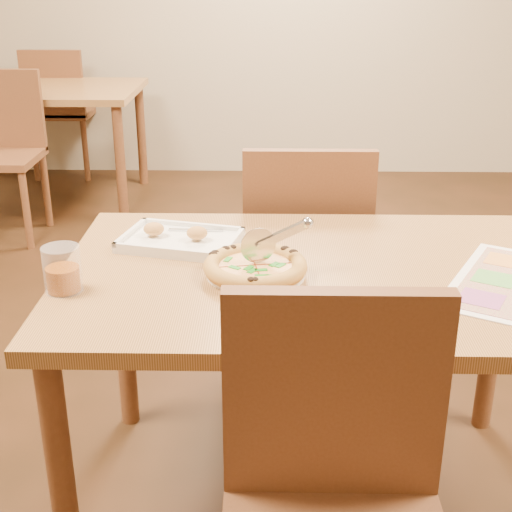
{
  "coord_description": "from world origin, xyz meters",
  "views": [
    {
      "loc": [
        -0.12,
        -1.65,
        1.43
      ],
      "look_at": [
        -0.16,
        -0.04,
        0.77
      ],
      "focal_mm": 50.0,
      "sensor_mm": 36.0,
      "label": 1
    }
  ],
  "objects_px": {
    "glass_tumbler": "(63,272)",
    "plate": "(256,272)",
    "chair_far": "(306,240)",
    "appetizer_tray": "(180,240)",
    "bg_chair_near": "(2,133)",
    "bg_chair_far": "(58,98)",
    "pizza_cutter": "(274,238)",
    "chair_near": "(336,478)",
    "pizza": "(255,267)",
    "dining_table": "(317,300)",
    "bg_table": "(34,101)"
  },
  "relations": [
    {
      "from": "dining_table",
      "to": "glass_tumbler",
      "type": "xyz_separation_m",
      "value": [
        -0.61,
        -0.14,
        0.13
      ]
    },
    {
      "from": "pizza_cutter",
      "to": "glass_tumbler",
      "type": "height_order",
      "value": "pizza_cutter"
    },
    {
      "from": "chair_near",
      "to": "glass_tumbler",
      "type": "bearing_deg",
      "value": 142.63
    },
    {
      "from": "bg_chair_near",
      "to": "bg_chair_far",
      "type": "xyz_separation_m",
      "value": [
        0.0,
        1.1,
        0.0
      ]
    },
    {
      "from": "chair_near",
      "to": "bg_chair_near",
      "type": "relative_size",
      "value": 1.0
    },
    {
      "from": "chair_far",
      "to": "pizza",
      "type": "bearing_deg",
      "value": 76.27
    },
    {
      "from": "glass_tumbler",
      "to": "bg_table",
      "type": "bearing_deg",
      "value": 108.69
    },
    {
      "from": "chair_far",
      "to": "bg_chair_near",
      "type": "relative_size",
      "value": 1.0
    },
    {
      "from": "chair_near",
      "to": "bg_chair_near",
      "type": "xyz_separation_m",
      "value": [
        -1.6,
        2.8,
        0.0
      ]
    },
    {
      "from": "bg_chair_far",
      "to": "appetizer_tray",
      "type": "distance_m",
      "value": 3.38
    },
    {
      "from": "pizza_cutter",
      "to": "appetizer_tray",
      "type": "height_order",
      "value": "pizza_cutter"
    },
    {
      "from": "dining_table",
      "to": "pizza",
      "type": "relative_size",
      "value": 5.08
    },
    {
      "from": "bg_chair_far",
      "to": "glass_tumbler",
      "type": "height_order",
      "value": "bg_chair_far"
    },
    {
      "from": "dining_table",
      "to": "bg_table",
      "type": "bearing_deg",
      "value": 119.74
    },
    {
      "from": "bg_chair_near",
      "to": "pizza_cutter",
      "type": "relative_size",
      "value": 2.77
    },
    {
      "from": "chair_near",
      "to": "pizza_cutter",
      "type": "xyz_separation_m",
      "value": [
        -0.11,
        0.58,
        0.24
      ]
    },
    {
      "from": "chair_near",
      "to": "bg_chair_far",
      "type": "height_order",
      "value": "same"
    },
    {
      "from": "chair_near",
      "to": "pizza_cutter",
      "type": "distance_m",
      "value": 0.64
    },
    {
      "from": "chair_far",
      "to": "pizza_cutter",
      "type": "bearing_deg",
      "value": 79.66
    },
    {
      "from": "chair_far",
      "to": "pizza_cutter",
      "type": "xyz_separation_m",
      "value": [
        -0.11,
        -0.62,
        0.24
      ]
    },
    {
      "from": "chair_near",
      "to": "chair_far",
      "type": "height_order",
      "value": "same"
    },
    {
      "from": "chair_near",
      "to": "bg_table",
      "type": "height_order",
      "value": "chair_near"
    },
    {
      "from": "chair_far",
      "to": "appetizer_tray",
      "type": "height_order",
      "value": "chair_far"
    },
    {
      "from": "chair_near",
      "to": "plate",
      "type": "height_order",
      "value": "chair_near"
    },
    {
      "from": "bg_chair_near",
      "to": "pizza",
      "type": "relative_size",
      "value": 1.84
    },
    {
      "from": "bg_table",
      "to": "plate",
      "type": "height_order",
      "value": "plate"
    },
    {
      "from": "pizza_cutter",
      "to": "pizza",
      "type": "bearing_deg",
      "value": -164.64
    },
    {
      "from": "dining_table",
      "to": "bg_chair_near",
      "type": "bearing_deg",
      "value": 126.05
    },
    {
      "from": "chair_near",
      "to": "bg_chair_far",
      "type": "relative_size",
      "value": 1.0
    },
    {
      "from": "bg_chair_far",
      "to": "pizza",
      "type": "bearing_deg",
      "value": 113.3
    },
    {
      "from": "plate",
      "to": "appetizer_tray",
      "type": "relative_size",
      "value": 0.7
    },
    {
      "from": "chair_far",
      "to": "bg_chair_far",
      "type": "relative_size",
      "value": 1.0
    },
    {
      "from": "bg_chair_near",
      "to": "plate",
      "type": "xyz_separation_m",
      "value": [
        1.44,
        -2.24,
        0.16
      ]
    },
    {
      "from": "dining_table",
      "to": "appetizer_tray",
      "type": "bearing_deg",
      "value": 156.41
    },
    {
      "from": "dining_table",
      "to": "bg_chair_far",
      "type": "height_order",
      "value": "bg_chair_far"
    },
    {
      "from": "pizza_cutter",
      "to": "appetizer_tray",
      "type": "relative_size",
      "value": 0.49
    },
    {
      "from": "plate",
      "to": "appetizer_tray",
      "type": "distance_m",
      "value": 0.29
    },
    {
      "from": "bg_chair_far",
      "to": "pizza_cutter",
      "type": "height_order",
      "value": "bg_chair_far"
    },
    {
      "from": "dining_table",
      "to": "pizza_cutter",
      "type": "distance_m",
      "value": 0.21
    },
    {
      "from": "appetizer_tray",
      "to": "chair_far",
      "type": "bearing_deg",
      "value": 50.05
    },
    {
      "from": "bg_chair_near",
      "to": "bg_chair_far",
      "type": "distance_m",
      "value": 1.1
    },
    {
      "from": "dining_table",
      "to": "bg_chair_near",
      "type": "distance_m",
      "value": 2.72
    },
    {
      "from": "bg_chair_near",
      "to": "pizza",
      "type": "xyz_separation_m",
      "value": [
        1.44,
        -2.24,
        0.18
      ]
    },
    {
      "from": "chair_far",
      "to": "pizza",
      "type": "relative_size",
      "value": 1.84
    },
    {
      "from": "bg_chair_near",
      "to": "plate",
      "type": "bearing_deg",
      "value": -57.15
    },
    {
      "from": "chair_far",
      "to": "pizza_cutter",
      "type": "distance_m",
      "value": 0.68
    },
    {
      "from": "bg_chair_near",
      "to": "glass_tumbler",
      "type": "bearing_deg",
      "value": -66.96
    },
    {
      "from": "glass_tumbler",
      "to": "plate",
      "type": "bearing_deg",
      "value": 12.8
    },
    {
      "from": "chair_far",
      "to": "bg_chair_near",
      "type": "height_order",
      "value": "same"
    },
    {
      "from": "bg_chair_far",
      "to": "plate",
      "type": "height_order",
      "value": "bg_chair_far"
    }
  ]
}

